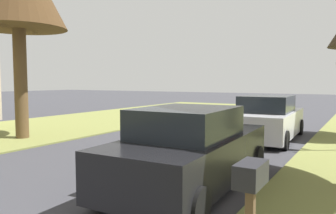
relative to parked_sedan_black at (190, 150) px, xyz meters
name	(u,v)px	position (x,y,z in m)	size (l,w,h in m)	color
parked_sedan_black	(190,150)	(0.00, 0.00, 0.00)	(2.08, 4.47, 1.57)	black
parked_sedan_silver	(268,119)	(-0.08, 6.11, 0.00)	(2.08, 4.47, 1.57)	#BCBCC1
curbside_mailbox	(251,190)	(2.02, -2.68, 0.33)	(0.22, 0.44, 1.27)	brown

